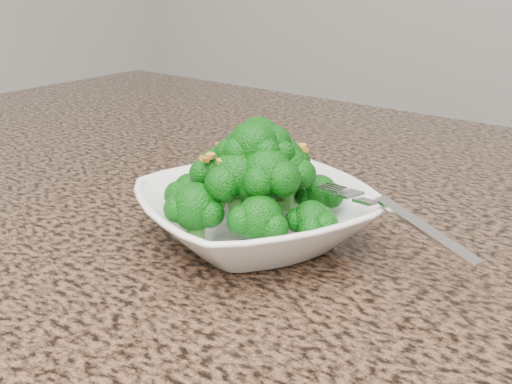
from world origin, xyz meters
The scene contains 5 objects.
granite_counter centered at (0.00, 0.30, 0.89)m, with size 1.64×1.04×0.03m, color brown.
bowl centered at (0.01, 0.23, 0.93)m, with size 0.21×0.21×0.05m, color white.
broccoli_pile centered at (0.01, 0.23, 0.99)m, with size 0.19×0.19×0.08m, color #0A5D0B, non-canonical shape.
garlic_topping centered at (0.01, 0.23, 1.03)m, with size 0.11×0.11×0.01m, color #BF802E, non-canonical shape.
fork centered at (0.11, 0.26, 0.96)m, with size 0.17×0.03×0.01m, color silver, non-canonical shape.
Camera 1 is at (0.36, -0.20, 1.15)m, focal length 45.00 mm.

